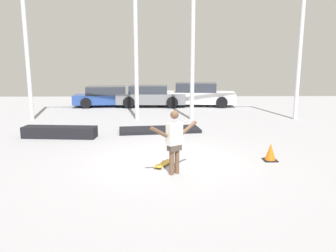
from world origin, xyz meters
TOP-DOWN VIEW (x-y plane):
  - ground_plane at (0.00, 0.00)m, footprint 36.00×36.00m
  - skateboarder at (0.19, -1.02)m, footprint 1.21×0.88m
  - skateboard at (-0.07, -0.35)m, footprint 0.57×0.80m
  - grind_box at (-3.96, 3.12)m, footprint 2.78×0.85m
  - manual_pad at (-0.22, 4.17)m, footprint 3.38×1.61m
  - canopy_support_left at (-3.92, 7.00)m, footprint 5.35×0.20m
  - canopy_support_right at (3.92, 7.00)m, footprint 5.35×0.20m
  - parked_car_blue at (-3.54, 11.93)m, footprint 4.54×2.21m
  - parked_car_grey at (-0.85, 11.76)m, footprint 4.30×1.91m
  - parked_car_white at (2.18, 11.99)m, footprint 4.72×2.24m
  - traffic_cone at (2.99, 0.07)m, footprint 0.38×0.38m

SIDE VIEW (x-z plane):
  - ground_plane at x=0.00m, z-range 0.00..0.00m
  - skateboard at x=-0.07m, z-range 0.03..0.10m
  - manual_pad at x=-0.22m, z-range 0.00..0.13m
  - grind_box at x=-3.96m, z-range 0.00..0.42m
  - traffic_cone at x=2.99m, z-range -0.01..0.51m
  - parked_car_blue at x=-3.54m, z-range -0.02..1.26m
  - parked_car_grey at x=-0.85m, z-range -0.01..1.32m
  - parked_car_white at x=2.18m, z-range -0.03..1.46m
  - skateboarder at x=0.19m, z-range 0.09..1.72m
  - canopy_support_left at x=-3.92m, z-range 0.64..7.28m
  - canopy_support_right at x=3.92m, z-range 0.64..7.28m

